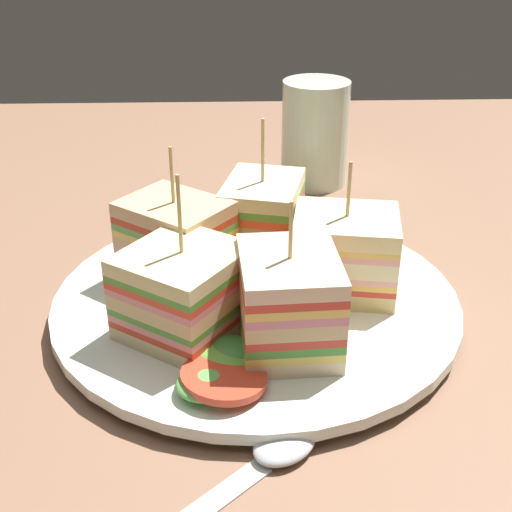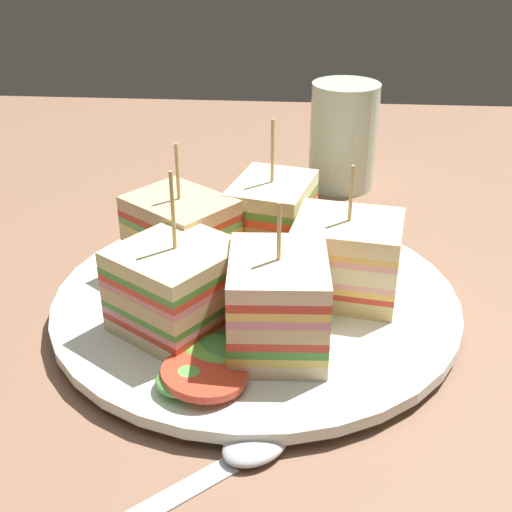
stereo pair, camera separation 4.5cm
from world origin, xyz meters
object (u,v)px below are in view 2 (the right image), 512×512
(sandwich_wedge_0, at_px, (178,287))
(sandwich_wedge_3, at_px, (271,219))
(spoon, at_px, (224,463))
(sandwich_wedge_1, at_px, (278,304))
(sandwich_wedge_4, at_px, (182,237))
(chip_pile, at_px, (255,292))
(plate, at_px, (256,302))
(sandwich_wedge_2, at_px, (346,258))
(drinking_glass, at_px, (343,143))

(sandwich_wedge_0, relative_size, sandwich_wedge_3, 0.99)
(sandwich_wedge_0, relative_size, spoon, 0.81)
(sandwich_wedge_1, xyz_separation_m, sandwich_wedge_4, (0.08, 0.07, -0.00))
(sandwich_wedge_3, distance_m, chip_pile, 0.08)
(plate, distance_m, sandwich_wedge_4, 0.07)
(sandwich_wedge_3, bearing_deg, plate, 7.45)
(sandwich_wedge_2, bearing_deg, spoon, 76.64)
(sandwich_wedge_1, bearing_deg, sandwich_wedge_2, -36.60)
(sandwich_wedge_2, relative_size, sandwich_wedge_4, 0.95)
(plate, height_order, chip_pile, chip_pile)
(plate, bearing_deg, spoon, 178.25)
(sandwich_wedge_1, bearing_deg, spoon, 163.08)
(sandwich_wedge_2, distance_m, sandwich_wedge_3, 0.07)
(sandwich_wedge_2, height_order, drinking_glass, sandwich_wedge_2)
(sandwich_wedge_3, height_order, spoon, sandwich_wedge_3)
(sandwich_wedge_0, xyz_separation_m, sandwich_wedge_3, (0.10, -0.05, 0.00))
(sandwich_wedge_2, distance_m, drinking_glass, 0.23)
(spoon, height_order, drinking_glass, drinking_glass)
(plate, bearing_deg, sandwich_wedge_4, 64.88)
(sandwich_wedge_2, xyz_separation_m, sandwich_wedge_4, (0.02, 0.11, 0.00))
(plate, height_order, sandwich_wedge_4, sandwich_wedge_4)
(plate, xyz_separation_m, chip_pile, (-0.02, -0.00, 0.02))
(plate, xyz_separation_m, sandwich_wedge_2, (0.01, -0.06, 0.03))
(sandwich_wedge_1, height_order, sandwich_wedge_4, sandwich_wedge_4)
(sandwich_wedge_4, bearing_deg, plate, 12.67)
(sandwich_wedge_0, bearing_deg, plate, -13.90)
(sandwich_wedge_1, xyz_separation_m, sandwich_wedge_3, (0.12, 0.01, -0.00))
(sandwich_wedge_1, distance_m, sandwich_wedge_2, 0.08)
(spoon, bearing_deg, chip_pile, 45.17)
(sandwich_wedge_1, bearing_deg, sandwich_wedge_3, 1.95)
(drinking_glass, bearing_deg, sandwich_wedge_3, 161.94)
(sandwich_wedge_0, xyz_separation_m, sandwich_wedge_1, (-0.02, -0.06, 0.00))
(sandwich_wedge_3, bearing_deg, sandwich_wedge_0, -13.73)
(sandwich_wedge_1, relative_size, spoon, 0.73)
(plate, relative_size, sandwich_wedge_4, 2.82)
(chip_pile, bearing_deg, sandwich_wedge_4, 52.09)
(sandwich_wedge_1, relative_size, sandwich_wedge_2, 1.01)
(sandwich_wedge_0, distance_m, sandwich_wedge_2, 0.11)
(sandwich_wedge_2, bearing_deg, sandwich_wedge_0, 33.01)
(sandwich_wedge_0, bearing_deg, sandwich_wedge_2, -31.32)
(sandwich_wedge_1, distance_m, spoon, 0.10)
(plate, distance_m, drinking_glass, 0.25)
(sandwich_wedge_4, bearing_deg, spoon, -36.12)
(plate, distance_m, sandwich_wedge_1, 0.07)
(sandwich_wedge_0, bearing_deg, sandwich_wedge_3, 7.28)
(sandwich_wedge_0, distance_m, sandwich_wedge_3, 0.11)
(plate, xyz_separation_m, sandwich_wedge_0, (-0.04, 0.05, 0.03))
(sandwich_wedge_4, distance_m, chip_pile, 0.07)
(sandwich_wedge_4, bearing_deg, sandwich_wedge_3, 66.98)
(sandwich_wedge_0, height_order, spoon, sandwich_wedge_0)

